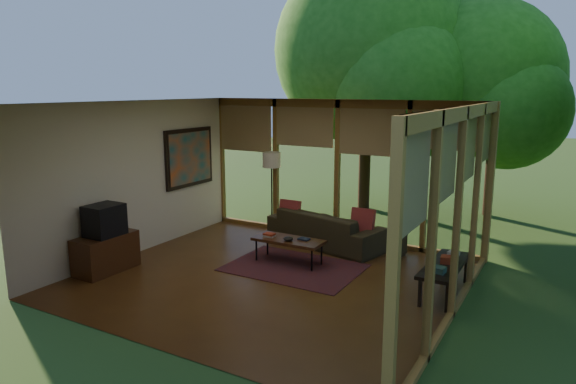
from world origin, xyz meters
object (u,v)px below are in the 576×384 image
Objects in this scene: floor_lamp at (272,164)px; coffee_table at (289,241)px; sofa at (326,228)px; television at (104,220)px; side_console at (438,266)px; media_cabinet at (106,253)px.

coffee_table is (1.23, -1.47, -1.01)m from floor_lamp.
television is at bearing 63.65° from sofa.
side_console is (4.85, 1.73, -0.44)m from television.
side_console is at bearing -1.22° from coffee_table.
side_console is (2.50, -0.05, 0.02)m from coffee_table.
floor_lamp reaches higher than coffee_table.
media_cabinet is at bearing -109.45° from floor_lamp.
television is at bearing -142.89° from coffee_table.
media_cabinet is at bearing -143.12° from coffee_table.
media_cabinet is 5.17m from side_console.
floor_lamp reaches higher than sofa.
media_cabinet is 0.83× the size of coffee_table.
television is 0.33× the size of floor_lamp.
floor_lamp is (-1.33, 0.24, 1.08)m from sofa.
television reaches higher than media_cabinet.
floor_lamp is 2.17m from coffee_table.
floor_lamp reaches higher than media_cabinet.
coffee_table is at bearing 36.88° from media_cabinet.
sofa is 4.09× the size of television.
sofa is at bearing 84.97° from coffee_table.
sofa is 1.73m from floor_lamp.
media_cabinet is 0.55m from television.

